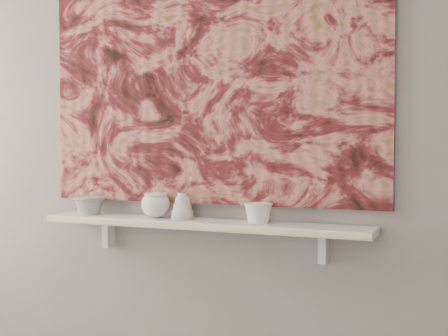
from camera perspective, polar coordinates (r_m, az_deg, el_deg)
The scene contains 11 objects.
wall_back at distance 2.62m, azimuth -1.19°, elevation 4.60°, with size 3.60×3.60×0.00m, color gray.
shelf at distance 2.55m, azimuth -2.06°, elevation -5.14°, with size 1.40×0.18×0.03m, color silver.
shelf_stripe at distance 2.47m, azimuth -2.97°, elevation -5.39°, with size 1.40×0.01×0.02m, color beige.
bracket_left at distance 2.85m, azimuth -10.52°, elevation -5.90°, with size 0.03×0.06×0.12m, color silver.
bracket_right at distance 2.46m, azimuth 9.10°, elevation -7.20°, with size 0.03×0.06×0.12m, color silver.
painting at distance 2.62m, azimuth -1.33°, elevation 8.78°, with size 1.50×0.03×1.10m, color maroon.
house_motif at distance 2.44m, azimuth 8.27°, elevation 1.98°, with size 0.09×0.00×0.08m, color black.
bowl_grey at distance 2.81m, azimuth -12.21°, elevation -3.34°, with size 0.14×0.14×0.08m, color #989895, non-canonical shape.
cup_cream at distance 2.64m, azimuth -6.26°, elevation -3.38°, with size 0.12×0.12×0.11m, color silver, non-canonical shape.
bell_vessel at distance 2.58m, azimuth -3.82°, elevation -3.49°, with size 0.10×0.10×0.11m, color silver, non-canonical shape.
bowl_white at distance 2.45m, azimuth 3.16°, elevation -4.13°, with size 0.11×0.11×0.08m, color silver, non-canonical shape.
Camera 1 is at (1.06, -0.79, 1.24)m, focal length 50.00 mm.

